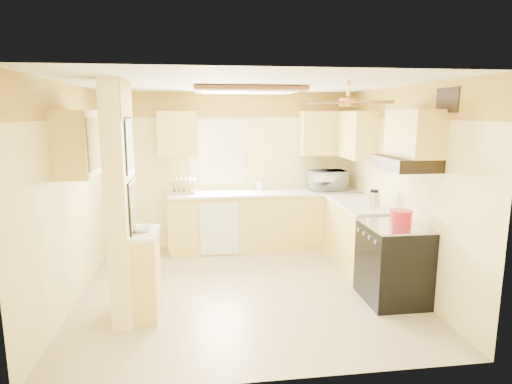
{
  "coord_description": "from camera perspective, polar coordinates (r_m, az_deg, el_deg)",
  "views": [
    {
      "loc": [
        -0.55,
        -5.03,
        2.17
      ],
      "look_at": [
        0.18,
        0.35,
        1.17
      ],
      "focal_mm": 30.0,
      "sensor_mm": 36.0,
      "label": 1
    }
  ],
  "objects": [
    {
      "name": "floor",
      "position": [
        5.5,
        -1.43,
        -12.75
      ],
      "size": [
        4.0,
        4.0,
        0.0
      ],
      "primitive_type": "plane",
      "color": "tan",
      "rests_on": "ground"
    },
    {
      "name": "ceiling",
      "position": [
        5.07,
        -1.57,
        14.2
      ],
      "size": [
        4.0,
        4.0,
        0.0
      ],
      "primitive_type": "plane",
      "rotation": [
        3.14,
        0.0,
        0.0
      ],
      "color": "white",
      "rests_on": "wall_back"
    },
    {
      "name": "wall_back",
      "position": [
        7.01,
        -3.2,
        2.91
      ],
      "size": [
        4.0,
        0.0,
        4.0
      ],
      "primitive_type": "plane",
      "rotation": [
        1.57,
        0.0,
        0.0
      ],
      "color": "#FFEC9B",
      "rests_on": "floor"
    },
    {
      "name": "wall_front",
      "position": [
        3.31,
        2.14,
        -5.69
      ],
      "size": [
        4.0,
        0.0,
        4.0
      ],
      "primitive_type": "plane",
      "rotation": [
        -1.57,
        0.0,
        0.0
      ],
      "color": "#FFEC9B",
      "rests_on": "floor"
    },
    {
      "name": "wall_left",
      "position": [
        5.31,
        -23.47,
        -0.37
      ],
      "size": [
        0.0,
        3.8,
        3.8
      ],
      "primitive_type": "plane",
      "rotation": [
        1.57,
        0.0,
        1.57
      ],
      "color": "#FFEC9B",
      "rests_on": "floor"
    },
    {
      "name": "wall_right",
      "position": [
        5.71,
        18.87,
        0.64
      ],
      "size": [
        0.0,
        3.8,
        3.8
      ],
      "primitive_type": "plane",
      "rotation": [
        1.57,
        0.0,
        -1.57
      ],
      "color": "#FFEC9B",
      "rests_on": "floor"
    },
    {
      "name": "wallpaper_border",
      "position": [
        6.93,
        -3.28,
        11.53
      ],
      "size": [
        4.0,
        0.02,
        0.4
      ],
      "primitive_type": "cube",
      "color": "#FFD44B",
      "rests_on": "wall_back"
    },
    {
      "name": "partition_column",
      "position": [
        4.64,
        -17.53,
        -1.45
      ],
      "size": [
        0.2,
        0.7,
        2.5
      ],
      "primitive_type": "cube",
      "color": "#FFEC9B",
      "rests_on": "floor"
    },
    {
      "name": "partition_ledge",
      "position": [
        4.83,
        -14.38,
        -10.72
      ],
      "size": [
        0.25,
        0.55,
        0.9
      ],
      "primitive_type": "cube",
      "color": "#DFCB6C",
      "rests_on": "floor"
    },
    {
      "name": "ledge_top",
      "position": [
        4.69,
        -14.64,
        -5.35
      ],
      "size": [
        0.28,
        0.58,
        0.04
      ],
      "primitive_type": "cube",
      "color": "white",
      "rests_on": "partition_ledge"
    },
    {
      "name": "lower_cabinets_back",
      "position": [
        6.93,
        1.2,
        -3.91
      ],
      "size": [
        3.0,
        0.6,
        0.9
      ],
      "primitive_type": "cube",
      "color": "#DFCB6C",
      "rests_on": "floor"
    },
    {
      "name": "lower_cabinets_right",
      "position": [
        6.3,
        13.55,
        -5.67
      ],
      "size": [
        0.6,
        1.4,
        0.9
      ],
      "primitive_type": "cube",
      "color": "#DFCB6C",
      "rests_on": "floor"
    },
    {
      "name": "countertop_back",
      "position": [
        6.82,
        1.23,
        -0.1
      ],
      "size": [
        3.04,
        0.64,
        0.04
      ],
      "primitive_type": "cube",
      "color": "white",
      "rests_on": "lower_cabinets_back"
    },
    {
      "name": "countertop_right",
      "position": [
        6.19,
        13.65,
        -1.49
      ],
      "size": [
        0.64,
        1.44,
        0.04
      ],
      "primitive_type": "cube",
      "color": "white",
      "rests_on": "lower_cabinets_right"
    },
    {
      "name": "dishwasher_panel",
      "position": [
        6.56,
        -4.88,
        -4.95
      ],
      "size": [
        0.58,
        0.02,
        0.8
      ],
      "primitive_type": "cube",
      "color": "white",
      "rests_on": "lower_cabinets_back"
    },
    {
      "name": "window",
      "position": [
        6.95,
        -5.28,
        5.31
      ],
      "size": [
        0.92,
        0.02,
        1.02
      ],
      "color": "white",
      "rests_on": "wall_back"
    },
    {
      "name": "upper_cab_back_left",
      "position": [
        6.77,
        -10.39,
        7.59
      ],
      "size": [
        0.6,
        0.35,
        0.7
      ],
      "primitive_type": "cube",
      "color": "#DFCB6C",
      "rests_on": "wall_back"
    },
    {
      "name": "upper_cab_back_right",
      "position": [
        7.08,
        9.58,
        7.74
      ],
      "size": [
        0.9,
        0.35,
        0.7
      ],
      "primitive_type": "cube",
      "color": "#DFCB6C",
      "rests_on": "wall_back"
    },
    {
      "name": "upper_cab_right",
      "position": [
        6.72,
        13.05,
        7.47
      ],
      "size": [
        0.35,
        1.0,
        0.7
      ],
      "primitive_type": "cube",
      "color": "#DFCB6C",
      "rests_on": "wall_right"
    },
    {
      "name": "upper_cab_left_wall",
      "position": [
        4.96,
        -22.78,
        5.96
      ],
      "size": [
        0.35,
        0.75,
        0.7
      ],
      "primitive_type": "cube",
      "color": "#DFCB6C",
      "rests_on": "wall_left"
    },
    {
      "name": "upper_cab_over_stove",
      "position": [
        5.07,
        20.33,
        7.34
      ],
      "size": [
        0.35,
        0.76,
        0.52
      ],
      "primitive_type": "cube",
      "color": "#DFCB6C",
      "rests_on": "wall_right"
    },
    {
      "name": "stove",
      "position": [
        5.28,
        17.79,
        -8.93
      ],
      "size": [
        0.68,
        0.77,
        0.92
      ],
      "color": "black",
      "rests_on": "floor"
    },
    {
      "name": "range_hood",
      "position": [
        5.06,
        19.24,
        3.65
      ],
      "size": [
        0.5,
        0.76,
        0.14
      ],
      "primitive_type": "cube",
      "color": "black",
      "rests_on": "upper_cab_over_stove"
    },
    {
      "name": "poster_menu",
      "position": [
        4.54,
        -16.55,
        6.0
      ],
      "size": [
        0.02,
        0.42,
        0.57
      ],
      "color": "black",
      "rests_on": "partition_column"
    },
    {
      "name": "poster_nashville",
      "position": [
        4.63,
        -16.13,
        -2.03
      ],
      "size": [
        0.02,
        0.42,
        0.57
      ],
      "color": "black",
      "rests_on": "partition_column"
    },
    {
      "name": "ceiling_light_panel",
      "position": [
        5.57,
        -1.09,
        13.4
      ],
      "size": [
        1.35,
        0.95,
        0.06
      ],
      "color": "brown",
      "rests_on": "ceiling"
    },
    {
      "name": "ceiling_fan",
      "position": [
        4.6,
        12.19,
        11.68
      ],
      "size": [
        1.15,
        1.15,
        0.26
      ],
      "color": "gold",
      "rests_on": "ceiling"
    },
    {
      "name": "vent_grate",
      "position": [
        4.84,
        24.21,
        11.11
      ],
      "size": [
        0.02,
        0.4,
        0.25
      ],
      "primitive_type": "cube",
      "color": "black",
      "rests_on": "wall_right"
    },
    {
      "name": "microwave",
      "position": [
        7.02,
        9.54,
        1.55
      ],
      "size": [
        0.6,
        0.43,
        0.32
      ],
      "primitive_type": "imported",
      "rotation": [
        0.0,
        0.0,
        3.21
      ],
      "color": "white",
      "rests_on": "countertop_back"
    },
    {
      "name": "bowl",
      "position": [
        4.69,
        -15.1,
        -4.75
      ],
      "size": [
        0.27,
        0.27,
        0.06
      ],
      "primitive_type": "imported",
      "rotation": [
        0.0,
        0.0,
        0.19
      ],
      "color": "white",
      "rests_on": "ledge_top"
    },
    {
      "name": "dutch_oven",
      "position": [
        5.14,
        18.76,
        -3.24
      ],
      "size": [
        0.26,
        0.26,
        0.17
      ],
      "color": "red",
      "rests_on": "stove"
    },
    {
      "name": "kettle",
      "position": [
        5.84,
        15.45,
        -0.93
      ],
      "size": [
        0.16,
        0.16,
        0.24
      ],
      "color": "silver",
      "rests_on": "countertop_right"
    },
    {
      "name": "dish_rack",
      "position": [
        6.77,
        -9.65,
        0.56
      ],
      "size": [
        0.42,
        0.32,
        0.23
      ],
      "color": "tan",
      "rests_on": "countertop_back"
    },
    {
      "name": "utensil_crock",
      "position": [
        6.95,
        0.56,
        0.88
      ],
      "size": [
        0.11,
        0.11,
        0.22
      ],
      "color": "white",
      "rests_on": "countertop_back"
    }
  ]
}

